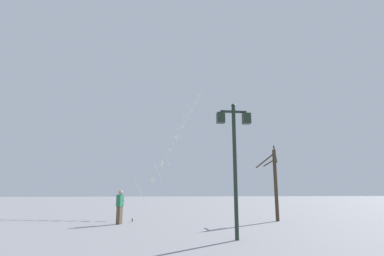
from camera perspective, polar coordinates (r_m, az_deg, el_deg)
ground_plane at (r=21.15m, az=-6.97°, el=-16.21°), size 160.00×160.00×0.00m
twin_lantern_lamp_post at (r=11.23m, az=7.98°, el=-2.87°), size 1.27×0.28×4.88m
kite_train at (r=25.77m, az=-2.42°, el=-0.79°), size 6.16×14.09×12.32m
kite_flyer at (r=16.59m, az=-13.42°, el=-14.09°), size 0.39×0.62×1.71m
bare_tree at (r=18.42m, az=15.36°, el=-9.74°), size 1.56×1.25×4.31m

